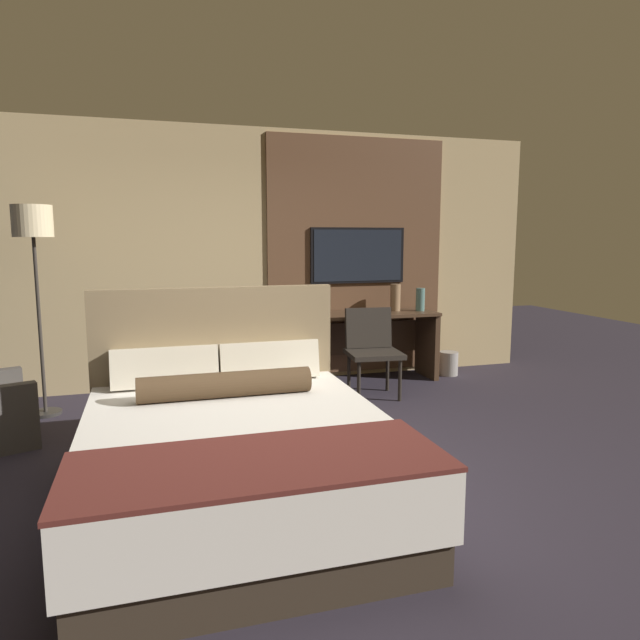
% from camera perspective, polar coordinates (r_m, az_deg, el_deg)
% --- Properties ---
extents(ground_plane, '(16.00, 16.00, 0.00)m').
position_cam_1_polar(ground_plane, '(4.12, -3.27, -14.91)').
color(ground_plane, '#28232D').
extents(wall_back_tv_panel, '(7.20, 0.09, 2.80)m').
position_cam_1_polar(wall_back_tv_panel, '(6.37, -7.28, 6.20)').
color(wall_back_tv_panel, tan).
rests_on(wall_back_tv_panel, ground_plane).
extents(bed, '(1.78, 2.14, 1.25)m').
position_cam_1_polar(bed, '(3.55, -8.41, -12.95)').
color(bed, '#33281E').
rests_on(bed, ground_plane).
extents(desk, '(1.61, 0.56, 0.78)m').
position_cam_1_polar(desk, '(6.50, 4.45, -1.51)').
color(desk, '#422D1E').
rests_on(desk, ground_plane).
extents(tv, '(1.13, 0.04, 0.64)m').
position_cam_1_polar(tv, '(6.63, 3.81, 6.46)').
color(tv, black).
extents(desk_chair, '(0.58, 0.57, 0.90)m').
position_cam_1_polar(desk_chair, '(5.90, 5.16, -2.39)').
color(desk_chair, '#28231E').
rests_on(desk_chair, ground_plane).
extents(floor_lamp, '(0.34, 0.34, 1.90)m').
position_cam_1_polar(floor_lamp, '(5.68, -26.73, 7.26)').
color(floor_lamp, '#282623').
rests_on(floor_lamp, ground_plane).
extents(vase_tall, '(0.10, 0.10, 0.26)m').
position_cam_1_polar(vase_tall, '(6.66, 10.00, 2.03)').
color(vase_tall, '#4C706B').
rests_on(vase_tall, desk).
extents(vase_short, '(0.12, 0.12, 0.31)m').
position_cam_1_polar(vase_short, '(6.62, 7.54, 2.25)').
color(vase_short, '#846647').
rests_on(vase_short, desk).
extents(waste_bin, '(0.22, 0.22, 0.28)m').
position_cam_1_polar(waste_bin, '(6.95, 12.74, -4.26)').
color(waste_bin, gray).
rests_on(waste_bin, ground_plane).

